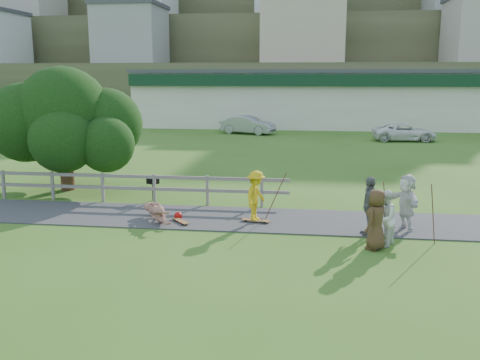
{
  "coord_description": "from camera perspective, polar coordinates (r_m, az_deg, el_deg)",
  "views": [
    {
      "loc": [
        3.72,
        -15.44,
        4.75
      ],
      "look_at": [
        1.38,
        2.0,
        1.23
      ],
      "focal_mm": 40.0,
      "sensor_mm": 36.0,
      "label": 1
    }
  ],
  "objects": [
    {
      "name": "car_silver",
      "position": [
        42.81,
        0.82,
        5.9
      ],
      "size": [
        4.64,
        2.77,
        1.44
      ],
      "primitive_type": "imported",
      "rotation": [
        0.0,
        0.0,
        1.27
      ],
      "color": "#A0A2A8",
      "rests_on": "ground"
    },
    {
      "name": "pole_spec_left",
      "position": [
        15.69,
        15.3,
        -3.32
      ],
      "size": [
        0.03,
        0.03,
        1.79
      ],
      "primitive_type": "cylinder",
      "color": "brown",
      "rests_on": "ground"
    },
    {
      "name": "bbq",
      "position": [
        20.52,
        -9.25,
        -1.0
      ],
      "size": [
        0.47,
        0.42,
        0.86
      ],
      "primitive_type": null,
      "rotation": [
        0.0,
        0.0,
        -0.34
      ],
      "color": "black",
      "rests_on": "ground"
    },
    {
      "name": "car_white",
      "position": [
        39.99,
        17.13,
        4.87
      ],
      "size": [
        4.56,
        2.31,
        1.23
      ],
      "primitive_type": "imported",
      "rotation": [
        0.0,
        0.0,
        1.63
      ],
      "color": "white",
      "rests_on": "ground"
    },
    {
      "name": "helmet",
      "position": [
        17.77,
        -6.61,
        -3.83
      ],
      "size": [
        0.27,
        0.27,
        0.27
      ],
      "primitive_type": "sphere",
      "color": "#AF0E0B",
      "rests_on": "ground"
    },
    {
      "name": "spectator_d",
      "position": [
        17.06,
        17.3,
        -2.31
      ],
      "size": [
        1.05,
        1.72,
        1.77
      ],
      "primitive_type": "imported",
      "rotation": [
        0.0,
        0.0,
        5.06
      ],
      "color": "silver",
      "rests_on": "ground"
    },
    {
      "name": "pole_rider",
      "position": [
        17.43,
        3.81,
        -1.57
      ],
      "size": [
        0.03,
        0.03,
        1.75
      ],
      "primitive_type": "cylinder",
      "color": "brown",
      "rests_on": "ground"
    },
    {
      "name": "pole_spec_right",
      "position": [
        15.96,
        19.89,
        -3.44
      ],
      "size": [
        0.03,
        0.03,
        1.75
      ],
      "primitive_type": "cylinder",
      "color": "brown",
      "rests_on": "ground"
    },
    {
      "name": "fence",
      "position": [
        20.9,
        -16.02,
        -0.25
      ],
      "size": [
        15.05,
        0.1,
        1.1
      ],
      "color": "slate",
      "rests_on": "ground"
    },
    {
      "name": "strip_mall",
      "position": [
        50.42,
        8.07,
        8.73
      ],
      "size": [
        32.5,
        10.75,
        5.1
      ],
      "color": "silver",
      "rests_on": "ground"
    },
    {
      "name": "skater_rider",
      "position": [
        17.11,
        1.71,
        -2.01
      ],
      "size": [
        0.9,
        1.18,
        1.62
      ],
      "primitive_type": "imported",
      "rotation": [
        0.0,
        0.0,
        1.25
      ],
      "color": "gold",
      "rests_on": "ground"
    },
    {
      "name": "spectator_c",
      "position": [
        15.04,
        14.33,
        -4.12
      ],
      "size": [
        0.89,
        0.98,
        1.67
      ],
      "primitive_type": "imported",
      "rotation": [
        0.0,
        0.0,
        4.14
      ],
      "color": "#503620",
      "rests_on": "ground"
    },
    {
      "name": "ground",
      "position": [
        16.57,
        -5.67,
        -5.4
      ],
      "size": [
        260.0,
        260.0,
        0.0
      ],
      "primitive_type": "plane",
      "color": "#38611B",
      "rests_on": "ground"
    },
    {
      "name": "skater_fallen",
      "position": [
        17.55,
        -8.81,
        -3.4
      ],
      "size": [
        1.75,
        1.41,
        0.67
      ],
      "primitive_type": "imported",
      "rotation": [
        0.0,
        0.0,
        0.61
      ],
      "color": "#A96E5D",
      "rests_on": "ground"
    },
    {
      "name": "longboard_rider",
      "position": [
        17.3,
        1.7,
        -4.46
      ],
      "size": [
        0.95,
        0.4,
        0.1
      ],
      "primitive_type": null,
      "rotation": [
        0.0,
        0.0,
        -0.2
      ],
      "color": "brown",
      "rests_on": "ground"
    },
    {
      "name": "hillside",
      "position": [
        107.24,
        5.89,
        16.41
      ],
      "size": [
        220.0,
        67.0,
        47.5
      ],
      "color": "#464C2D",
      "rests_on": "ground"
    },
    {
      "name": "spectator_b",
      "position": [
        16.25,
        13.64,
        -2.73
      ],
      "size": [
        0.57,
        1.1,
        1.79
      ],
      "primitive_type": "imported",
      "rotation": [
        0.0,
        0.0,
        4.85
      ],
      "color": "slate",
      "rests_on": "ground"
    },
    {
      "name": "tree",
      "position": [
        23.0,
        -18.17,
        4.28
      ],
      "size": [
        6.11,
        6.11,
        4.32
      ],
      "primitive_type": null,
      "color": "black",
      "rests_on": "ground"
    },
    {
      "name": "path",
      "position": [
        17.97,
        -4.58,
        -3.99
      ],
      "size": [
        34.0,
        3.0,
        0.04
      ],
      "primitive_type": "cube",
      "color": "#323234",
      "rests_on": "ground"
    },
    {
      "name": "spectator_a",
      "position": [
        15.37,
        15.17,
        -3.98
      ],
      "size": [
        0.89,
        0.97,
        1.6
      ],
      "primitive_type": "imported",
      "rotation": [
        0.0,
        0.0,
        4.26
      ],
      "color": "white",
      "rests_on": "ground"
    },
    {
      "name": "longboard_fallen",
      "position": [
        17.32,
        -6.32,
        -4.51
      ],
      "size": [
        0.7,
        0.77,
        0.09
      ],
      "primitive_type": null,
      "rotation": [
        0.0,
        0.0,
        -0.86
      ],
      "color": "brown",
      "rests_on": "ground"
    }
  ]
}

